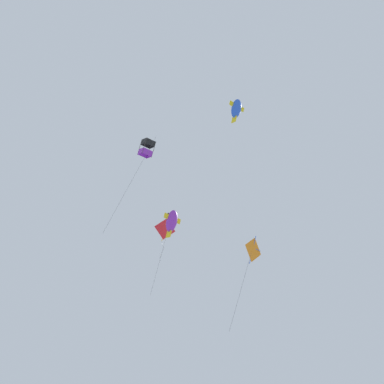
{
  "coord_description": "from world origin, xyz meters",
  "views": [
    {
      "loc": [
        -3.13,
        -28.95,
        12.24
      ],
      "look_at": [
        -0.26,
        2.94,
        35.15
      ],
      "focal_mm": 44.79,
      "sensor_mm": 36.0,
      "label": 1
    }
  ],
  "objects_px": {
    "kite_diamond_upper_right": "(253,250)",
    "kite_fish_near_right": "(172,221)",
    "kite_diamond_far_centre": "(165,229)",
    "kite_fish_low_drifter": "(236,109)",
    "kite_box_mid_left": "(147,148)"
  },
  "relations": [
    {
      "from": "kite_fish_near_right",
      "to": "kite_diamond_far_centre",
      "type": "relative_size",
      "value": 0.34
    },
    {
      "from": "kite_fish_low_drifter",
      "to": "kite_box_mid_left",
      "type": "bearing_deg",
      "value": 117.93
    },
    {
      "from": "kite_diamond_far_centre",
      "to": "kite_fish_low_drifter",
      "type": "bearing_deg",
      "value": -98.8
    },
    {
      "from": "kite_fish_low_drifter",
      "to": "kite_diamond_far_centre",
      "type": "relative_size",
      "value": 0.28
    },
    {
      "from": "kite_fish_near_right",
      "to": "kite_diamond_far_centre",
      "type": "height_order",
      "value": "kite_diamond_far_centre"
    },
    {
      "from": "kite_fish_low_drifter",
      "to": "kite_diamond_far_centre",
      "type": "bearing_deg",
      "value": 82.81
    },
    {
      "from": "kite_diamond_upper_right",
      "to": "kite_diamond_far_centre",
      "type": "relative_size",
      "value": 0.94
    },
    {
      "from": "kite_box_mid_left",
      "to": "kite_diamond_upper_right",
      "type": "relative_size",
      "value": 1.33
    },
    {
      "from": "kite_fish_near_right",
      "to": "kite_diamond_far_centre",
      "type": "bearing_deg",
      "value": 65.08
    },
    {
      "from": "kite_diamond_upper_right",
      "to": "kite_diamond_far_centre",
      "type": "distance_m",
      "value": 10.92
    },
    {
      "from": "kite_diamond_upper_right",
      "to": "kite_diamond_far_centre",
      "type": "height_order",
      "value": "kite_diamond_far_centre"
    },
    {
      "from": "kite_diamond_upper_right",
      "to": "kite_fish_near_right",
      "type": "relative_size",
      "value": 2.78
    },
    {
      "from": "kite_box_mid_left",
      "to": "kite_diamond_upper_right",
      "type": "bearing_deg",
      "value": -28.55
    },
    {
      "from": "kite_fish_near_right",
      "to": "kite_diamond_far_centre",
      "type": "distance_m",
      "value": 2.99
    },
    {
      "from": "kite_diamond_upper_right",
      "to": "kite_fish_low_drifter",
      "type": "distance_m",
      "value": 11.0
    }
  ]
}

